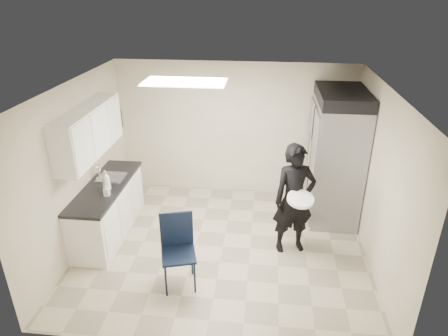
# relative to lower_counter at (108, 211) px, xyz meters

# --- Properties ---
(floor) EXTENTS (4.50, 4.50, 0.00)m
(floor) POSITION_rel_lower_counter_xyz_m (1.95, -0.20, -0.43)
(floor) COLOR tan
(floor) RESTS_ON ground
(ceiling) EXTENTS (4.50, 4.50, 0.00)m
(ceiling) POSITION_rel_lower_counter_xyz_m (1.95, -0.20, 2.17)
(ceiling) COLOR white
(ceiling) RESTS_ON back_wall
(back_wall) EXTENTS (4.50, 0.00, 4.50)m
(back_wall) POSITION_rel_lower_counter_xyz_m (1.95, 1.80, 0.87)
(back_wall) COLOR beige
(back_wall) RESTS_ON floor
(left_wall) EXTENTS (0.00, 4.00, 4.00)m
(left_wall) POSITION_rel_lower_counter_xyz_m (-0.30, -0.20, 0.87)
(left_wall) COLOR beige
(left_wall) RESTS_ON floor
(right_wall) EXTENTS (0.00, 4.00, 4.00)m
(right_wall) POSITION_rel_lower_counter_xyz_m (4.20, -0.20, 0.87)
(right_wall) COLOR beige
(right_wall) RESTS_ON floor
(ceiling_panel) EXTENTS (1.20, 0.60, 0.02)m
(ceiling_panel) POSITION_rel_lower_counter_xyz_m (1.35, 0.20, 2.14)
(ceiling_panel) COLOR white
(ceiling_panel) RESTS_ON ceiling
(lower_counter) EXTENTS (0.60, 1.90, 0.86)m
(lower_counter) POSITION_rel_lower_counter_xyz_m (0.00, 0.00, 0.00)
(lower_counter) COLOR silver
(lower_counter) RESTS_ON floor
(countertop) EXTENTS (0.64, 1.95, 0.05)m
(countertop) POSITION_rel_lower_counter_xyz_m (0.00, 0.00, 0.46)
(countertop) COLOR black
(countertop) RESTS_ON lower_counter
(sink) EXTENTS (0.42, 0.40, 0.14)m
(sink) POSITION_rel_lower_counter_xyz_m (0.02, 0.25, 0.44)
(sink) COLOR gray
(sink) RESTS_ON countertop
(faucet) EXTENTS (0.02, 0.02, 0.24)m
(faucet) POSITION_rel_lower_counter_xyz_m (-0.18, 0.25, 0.59)
(faucet) COLOR silver
(faucet) RESTS_ON countertop
(upper_cabinets) EXTENTS (0.35, 1.80, 0.75)m
(upper_cabinets) POSITION_rel_lower_counter_xyz_m (-0.13, 0.00, 1.40)
(upper_cabinets) COLOR silver
(upper_cabinets) RESTS_ON left_wall
(towel_dispenser) EXTENTS (0.22, 0.30, 0.35)m
(towel_dispenser) POSITION_rel_lower_counter_xyz_m (-0.19, 1.15, 1.19)
(towel_dispenser) COLOR black
(towel_dispenser) RESTS_ON left_wall
(notice_sticker_left) EXTENTS (0.00, 0.12, 0.07)m
(notice_sticker_left) POSITION_rel_lower_counter_xyz_m (-0.29, -0.10, 0.79)
(notice_sticker_left) COLOR yellow
(notice_sticker_left) RESTS_ON left_wall
(notice_sticker_right) EXTENTS (0.00, 0.12, 0.07)m
(notice_sticker_right) POSITION_rel_lower_counter_xyz_m (-0.29, 0.10, 0.75)
(notice_sticker_right) COLOR yellow
(notice_sticker_right) RESTS_ON left_wall
(commercial_fridge) EXTENTS (0.80, 1.35, 2.10)m
(commercial_fridge) POSITION_rel_lower_counter_xyz_m (3.78, 1.07, 0.62)
(commercial_fridge) COLOR gray
(commercial_fridge) RESTS_ON floor
(fridge_compressor) EXTENTS (0.80, 1.35, 0.20)m
(fridge_compressor) POSITION_rel_lower_counter_xyz_m (3.78, 1.07, 1.77)
(fridge_compressor) COLOR black
(fridge_compressor) RESTS_ON commercial_fridge
(folding_chair) EXTENTS (0.56, 0.56, 1.03)m
(folding_chair) POSITION_rel_lower_counter_xyz_m (1.45, -1.15, 0.08)
(folding_chair) COLOR black
(folding_chair) RESTS_ON floor
(man_tuxedo) EXTENTS (0.75, 0.60, 1.78)m
(man_tuxedo) POSITION_rel_lower_counter_xyz_m (3.03, -0.11, 0.46)
(man_tuxedo) COLOR black
(man_tuxedo) RESTS_ON floor
(bucket_lid) EXTENTS (0.48, 0.48, 0.05)m
(bucket_lid) POSITION_rel_lower_counter_xyz_m (3.10, -0.35, 0.61)
(bucket_lid) COLOR white
(bucket_lid) RESTS_ON man_tuxedo
(soap_bottle_a) EXTENTS (0.18, 0.18, 0.33)m
(soap_bottle_a) POSITION_rel_lower_counter_xyz_m (0.11, -0.15, 0.65)
(soap_bottle_a) COLOR white
(soap_bottle_a) RESTS_ON countertop
(soap_bottle_b) EXTENTS (0.08, 0.09, 0.18)m
(soap_bottle_b) POSITION_rel_lower_counter_xyz_m (0.18, -0.34, 0.57)
(soap_bottle_b) COLOR #B5B3BF
(soap_bottle_b) RESTS_ON countertop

